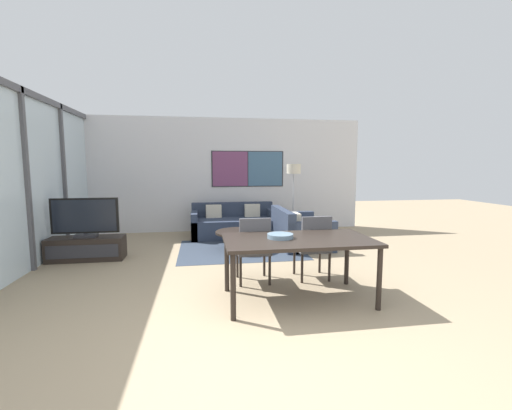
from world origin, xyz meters
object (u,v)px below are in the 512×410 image
Objects in this scene: tv_console at (87,248)px; sofa_main at (234,225)px; dining_chair_left at (254,246)px; television at (85,218)px; dining_chair_centre at (313,244)px; coffee_table at (240,236)px; dining_table at (298,244)px; sofa_side at (298,233)px; floor_lamp at (294,175)px; fruit_bowl at (280,236)px.

sofa_main reaches higher than tv_console.
dining_chair_left is at bearing -31.41° from tv_console.
dining_chair_centre is (3.55, -1.62, -0.21)m from television.
coffee_table is at bearing 6.19° from tv_console.
sofa_side is at bearing 73.84° from dining_table.
floor_lamp is (0.98, 3.78, 0.71)m from dining_table.
tv_console is 1.33× the size of dining_chair_left.
tv_console is at bearing 155.43° from dining_chair_centre.
fruit_bowl reaches higher than sofa_main.
sofa_side is 2.97m from fruit_bowl.
television is at bearing 142.04° from fruit_bowl.
sofa_side is at bearing -43.85° from sofa_main.
television is 0.66× the size of floor_lamp.
sofa_side reaches higher than tv_console.
tv_console is 0.75× the size of floor_lamp.
floor_lamp is at bearing 19.61° from television.
tv_console is at bearing 96.90° from sofa_side.
tv_console is 3.17m from sofa_main.
dining_chair_left reaches higher than sofa_side.
dining_table is 1.06× the size of floor_lamp.
tv_console is at bearing -90.00° from television.
dining_table is at bearing -104.58° from floor_lamp.
sofa_main is at bearing 90.00° from coffee_table.
television is 3.91m from dining_chair_centre.
dining_chair_left is at bearing -178.87° from dining_chair_centre.
television reaches higher than coffee_table.
coffee_table is 2.10m from dining_chair_centre.
fruit_bowl is at bearing 159.65° from sofa_side.
dining_chair_left is 0.56× the size of floor_lamp.
television reaches higher than sofa_side.
dining_chair_left is at bearing -90.63° from sofa_main.
coffee_table is 2.62m from fruit_bowl.
sofa_side is 1.52m from floor_lamp.
tv_console is at bearing 148.59° from dining_chair_left.
dining_table is 0.82m from dining_chair_left.
fruit_bowl reaches higher than sofa_side.
dining_chair_centre is at bearing 45.17° from fruit_bowl.
floor_lamp is at bearing 75.42° from dining_table.
fruit_bowl is at bearing -107.72° from floor_lamp.
fruit_bowl is (0.19, -3.90, 0.53)m from sofa_main.
dining_chair_centre is at bearing -100.12° from floor_lamp.
sofa_main is at bearing 46.15° from sofa_side.
coffee_table is 0.55× the size of dining_table.
fruit_bowl is (0.22, -0.63, 0.27)m from dining_chair_left.
sofa_side is 1.62× the size of dining_chair_left.
floor_lamp reaches higher than dining_chair_centre.
sofa_main is 2.08× the size of dining_chair_centre.
dining_chair_left reaches higher than coffee_table.
floor_lamp is (1.19, 3.73, 0.61)m from fruit_bowl.
dining_table reaches higher than coffee_table.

